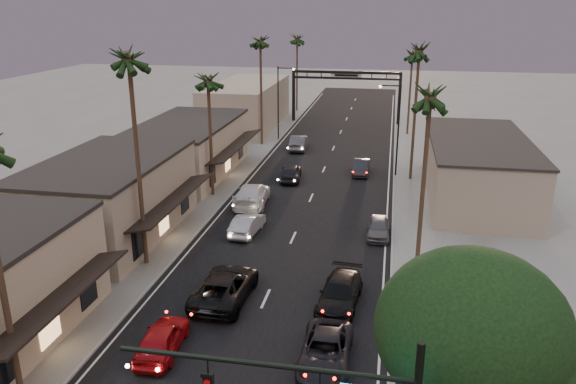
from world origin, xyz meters
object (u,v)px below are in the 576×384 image
at_px(palm_lb, 128,53).
at_px(oncoming_red, 162,339).
at_px(palm_ra, 431,90).
at_px(oncoming_pickup, 225,286).
at_px(arch, 346,84).
at_px(oncoming_silver, 247,224).
at_px(streetlight_right, 396,122).
at_px(curbside_near, 325,351).
at_px(palm_rb, 420,47).
at_px(palm_rc, 413,52).
at_px(corner_tree, 473,337).
at_px(palm_lc, 208,75).
at_px(palm_ld, 260,38).
at_px(palm_far, 297,36).
at_px(streetlight_left, 280,97).
at_px(curbside_black, 340,293).

distance_m(palm_lb, oncoming_red, 16.24).
height_order(palm_ra, oncoming_pickup, palm_ra).
bearing_deg(arch, oncoming_silver, -94.74).
distance_m(streetlight_right, curbside_near, 31.91).
height_order(palm_rb, palm_rc, palm_rb).
distance_m(corner_tree, palm_rc, 56.74).
bearing_deg(palm_lc, oncoming_pickup, -69.99).
xyz_separation_m(palm_ra, oncoming_silver, (-12.06, 4.21, -10.72)).
bearing_deg(oncoming_red, corner_tree, 153.07).
bearing_deg(palm_lb, arch, 79.84).
bearing_deg(palm_ld, palm_far, 89.25).
height_order(arch, streetlight_left, streetlight_left).
xyz_separation_m(arch, curbside_near, (4.11, -56.44, -4.84)).
distance_m(palm_ra, oncoming_pickup, 16.12).
relative_size(palm_ra, palm_rc, 1.08).
relative_size(corner_tree, streetlight_left, 0.98).
bearing_deg(palm_lc, oncoming_silver, -56.61).
distance_m(streetlight_left, palm_far, 20.96).
bearing_deg(palm_far, palm_ra, -72.62).
xyz_separation_m(streetlight_right, palm_ld, (-15.52, 10.00, 7.09)).
relative_size(streetlight_left, curbside_black, 1.74).
height_order(corner_tree, arch, corner_tree).
xyz_separation_m(palm_ld, palm_far, (0.30, 23.00, -0.97)).
bearing_deg(palm_rb, oncoming_silver, -127.38).
xyz_separation_m(palm_rb, curbside_near, (-4.49, -30.45, -11.72)).
bearing_deg(curbside_black, palm_rb, 84.74).
relative_size(streetlight_right, streetlight_left, 1.00).
bearing_deg(palm_lb, streetlight_right, 55.99).
height_order(palm_rb, oncoming_pickup, palm_rb).
height_order(streetlight_right, oncoming_pickup, streetlight_right).
xyz_separation_m(streetlight_left, palm_lb, (-1.68, -36.00, 8.06)).
relative_size(palm_ra, palm_far, 1.00).
distance_m(palm_ld, palm_rc, 19.51).
distance_m(palm_lc, palm_far, 42.01).
relative_size(arch, curbside_near, 3.03).
bearing_deg(oncoming_pickup, oncoming_silver, -80.92).
distance_m(corner_tree, palm_far, 72.96).
height_order(oncoming_red, oncoming_silver, oncoming_red).
xyz_separation_m(arch, palm_ld, (-8.60, -15.00, 6.88)).
xyz_separation_m(palm_rb, oncoming_pickup, (-10.84, -25.47, -11.58)).
xyz_separation_m(palm_rb, curbside_black, (-4.36, -24.95, -11.66)).
xyz_separation_m(oncoming_silver, curbside_black, (7.70, -9.15, 0.03)).
height_order(corner_tree, oncoming_pickup, corner_tree).
bearing_deg(oncoming_red, palm_far, -90.06).
bearing_deg(curbside_black, palm_lb, 171.73).
relative_size(palm_ra, curbside_black, 2.55).
distance_m(palm_ld, oncoming_pickup, 38.79).
bearing_deg(streetlight_left, palm_rc, 21.14).
bearing_deg(palm_lc, palm_ra, -34.90).
relative_size(palm_lc, palm_ra, 0.92).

